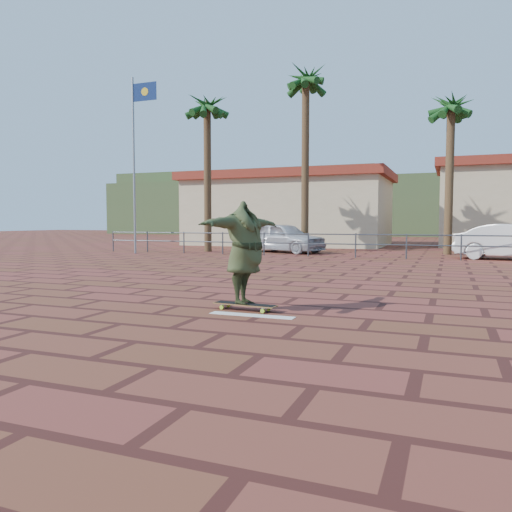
# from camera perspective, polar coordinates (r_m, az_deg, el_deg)

# --- Properties ---
(ground) EXTENTS (120.00, 120.00, 0.00)m
(ground) POSITION_cam_1_polar(r_m,az_deg,el_deg) (9.31, -1.76, -5.22)
(ground) COLOR maroon
(ground) RESTS_ON ground
(paint_stripe) EXTENTS (1.40, 0.22, 0.01)m
(paint_stripe) POSITION_cam_1_polar(r_m,az_deg,el_deg) (7.96, -0.50, -6.79)
(paint_stripe) COLOR white
(paint_stripe) RESTS_ON ground
(guardrail) EXTENTS (24.06, 0.06, 1.00)m
(guardrail) POSITION_cam_1_polar(r_m,az_deg,el_deg) (20.79, 11.32, 1.68)
(guardrail) COLOR #47494F
(guardrail) RESTS_ON ground
(flagpole) EXTENTS (1.30, 0.10, 8.00)m
(flagpole) POSITION_cam_1_polar(r_m,az_deg,el_deg) (23.88, -13.55, 11.46)
(flagpole) COLOR gray
(flagpole) RESTS_ON ground
(palm_far_left) EXTENTS (2.40, 2.40, 8.25)m
(palm_far_left) POSITION_cam_1_polar(r_m,az_deg,el_deg) (25.18, -5.61, 16.22)
(palm_far_left) COLOR brown
(palm_far_left) RESTS_ON ground
(palm_left) EXTENTS (2.40, 2.40, 9.45)m
(palm_left) POSITION_cam_1_polar(r_m,az_deg,el_deg) (25.21, 5.71, 18.83)
(palm_left) COLOR brown
(palm_left) RESTS_ON ground
(palm_center) EXTENTS (2.40, 2.40, 7.75)m
(palm_center) POSITION_cam_1_polar(r_m,az_deg,el_deg) (24.45, 21.41, 15.21)
(palm_center) COLOR brown
(palm_center) RESTS_ON ground
(building_west) EXTENTS (12.60, 7.60, 4.50)m
(building_west) POSITION_cam_1_polar(r_m,az_deg,el_deg) (31.95, 3.83, 5.41)
(building_west) COLOR beige
(building_west) RESTS_ON ground
(hill_front) EXTENTS (70.00, 18.00, 6.00)m
(hill_front) POSITION_cam_1_polar(r_m,az_deg,el_deg) (58.59, 17.86, 5.28)
(hill_front) COLOR #384C28
(hill_front) RESTS_ON ground
(hill_back) EXTENTS (35.00, 14.00, 8.00)m
(hill_back) POSITION_cam_1_polar(r_m,az_deg,el_deg) (69.40, -0.35, 6.07)
(hill_back) COLOR #384C28
(hill_back) RESTS_ON ground
(longboard) EXTENTS (1.14, 0.36, 0.11)m
(longboard) POSITION_cam_1_polar(r_m,az_deg,el_deg) (8.41, -1.28, -5.60)
(longboard) COLOR olive
(longboard) RESTS_ON ground
(skateboarder) EXTENTS (1.00, 2.19, 1.72)m
(skateboarder) POSITION_cam_1_polar(r_m,az_deg,el_deg) (8.31, -1.28, 0.39)
(skateboarder) COLOR #384223
(skateboarder) RESTS_ON longboard
(car_silver) EXTENTS (4.52, 3.04, 1.43)m
(car_silver) POSITION_cam_1_polar(r_m,az_deg,el_deg) (23.87, 3.18, 2.13)
(car_silver) COLOR #B6B8BE
(car_silver) RESTS_ON ground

